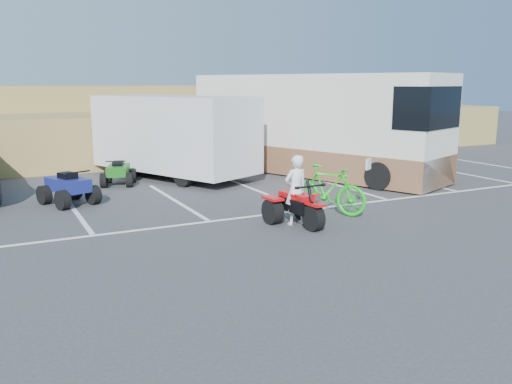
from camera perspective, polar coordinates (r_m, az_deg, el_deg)
name	(u,v)px	position (r m, az deg, el deg)	size (l,w,h in m)	color
ground	(255,249)	(10.82, -0.15, -6.00)	(100.00, 100.00, 0.00)	#373739
parking_stripes	(217,204)	(14.75, -4.17, -1.28)	(28.00, 5.16, 0.01)	white
grass_embankment	(100,124)	(25.22, -16.13, 6.85)	(40.00, 8.50, 3.10)	olive
red_trike_atv	(299,226)	(12.58, 4.56, -3.54)	(1.18, 1.58, 1.03)	red
rider	(296,190)	(12.52, 4.22, 0.22)	(0.59, 0.39, 1.63)	white
green_dirt_bike	(328,189)	(13.68, 7.56, 0.27)	(0.58, 2.05, 1.23)	#14BF19
cargo_trailer	(174,134)	(18.91, -8.66, 6.06)	(4.67, 6.46, 2.80)	silver
rv_motorhome	(313,132)	(19.68, 5.98, 6.33)	(5.84, 9.89, 3.48)	silver
quad_atv_blue	(70,204)	(15.57, -19.04, -1.22)	(1.11, 1.49, 0.97)	navy
quad_atv_green	(119,185)	(18.05, -14.22, 0.73)	(0.99, 1.32, 0.86)	#166015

